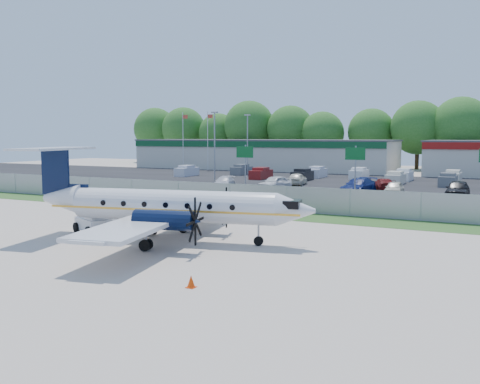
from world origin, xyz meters
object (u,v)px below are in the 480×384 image
at_px(baggage_cart_near, 125,223).
at_px(aircraft, 168,205).
at_px(baggage_cart_far, 140,226).
at_px(pushback_tug, 96,222).

bearing_deg(baggage_cart_near, aircraft, -16.43).
xyz_separation_m(aircraft, baggage_cart_far, (-2.73, 0.95, -1.49)).
xyz_separation_m(baggage_cart_near, baggage_cart_far, (1.33, -0.24, -0.01)).
distance_m(pushback_tug, baggage_cart_near, 1.72).
height_order(pushback_tug, baggage_cart_far, pushback_tug).
distance_m(aircraft, baggage_cart_near, 4.48).
distance_m(aircraft, pushback_tug, 5.40).
relative_size(aircraft, baggage_cart_far, 7.07).
relative_size(baggage_cart_near, baggage_cart_far, 1.01).
height_order(aircraft, baggage_cart_near, aircraft).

